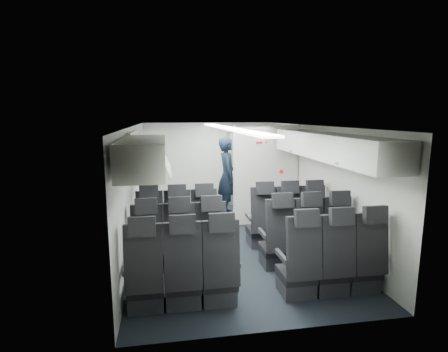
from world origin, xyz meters
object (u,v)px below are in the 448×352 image
object	(u,v)px
seat_row_rear	(260,270)
galley_unit	(244,168)
boarding_door	(143,178)
carry_on_bag	(146,148)
flight_attendant	(227,176)
seat_row_mid	(244,245)
seat_row_front	(233,226)

from	to	relation	value
seat_row_rear	galley_unit	size ratio (longest dim) A/B	1.75
boarding_door	carry_on_bag	size ratio (longest dim) A/B	4.79
seat_row_rear	carry_on_bag	bearing A→B (deg)	129.03
flight_attendant	carry_on_bag	size ratio (longest dim) A/B	4.74
seat_row_mid	galley_unit	bearing A→B (deg)	77.12
seat_row_front	boarding_door	distance (m)	2.71
seat_row_rear	boarding_door	bearing A→B (deg)	112.87
galley_unit	carry_on_bag	bearing A→B (deg)	-126.11
seat_row_front	boarding_door	size ratio (longest dim) A/B	1.79
boarding_door	seat_row_mid	bearing A→B (deg)	-61.23
boarding_door	flight_attendant	world-z (taller)	boarding_door
galley_unit	boarding_door	distance (m)	2.84
seat_row_front	seat_row_rear	bearing A→B (deg)	-90.00
seat_row_mid	seat_row_rear	bearing A→B (deg)	-90.00
seat_row_rear	carry_on_bag	distance (m)	2.69
boarding_door	flight_attendant	distance (m)	1.93
seat_row_mid	seat_row_rear	distance (m)	0.90
seat_row_front	seat_row_rear	xyz separation A→B (m)	(0.00, -1.80, 0.00)
seat_row_rear	galley_unit	distance (m)	5.17
flight_attendant	galley_unit	bearing A→B (deg)	-29.17
galley_unit	seat_row_front	bearing A→B (deg)	-106.28
seat_row_mid	carry_on_bag	size ratio (longest dim) A/B	8.57
carry_on_bag	seat_row_rear	bearing A→B (deg)	-52.84
seat_row_front	boarding_door	world-z (taller)	boarding_door
seat_row_front	galley_unit	world-z (taller)	galley_unit
seat_row_rear	seat_row_front	bearing A→B (deg)	90.00
seat_row_front	flight_attendant	world-z (taller)	flight_attendant
galley_unit	flight_attendant	world-z (taller)	galley_unit
carry_on_bag	boarding_door	bearing A→B (deg)	93.51
seat_row_rear	boarding_door	size ratio (longest dim) A/B	1.79
seat_row_mid	boarding_door	distance (m)	3.45
seat_row_front	seat_row_rear	world-z (taller)	same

